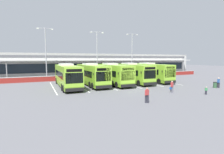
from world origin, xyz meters
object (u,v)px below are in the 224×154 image
lamp_post_west (46,51)px  lamp_post_centre (97,52)px  pedestrian_near_bin (218,82)px  pedestrian_child (206,90)px  lamp_post_east (132,52)px  pedestrian_in_dark_coat (147,95)px  coach_bus_left_centre (92,75)px  litter_bin (215,85)px  coach_bus_right_centre (131,73)px  coach_bus_rightmost (150,72)px  coach_bus_leftmost (67,76)px  coach_bus_centre (112,74)px  pedestrian_with_handbag (172,86)px

lamp_post_west → lamp_post_centre: bearing=1.8°
lamp_post_centre → pedestrian_near_bin: bearing=-59.0°
pedestrian_child → lamp_post_east: 24.74m
pedestrian_in_dark_coat → pedestrian_child: bearing=3.0°
pedestrian_in_dark_coat → lamp_post_west: size_ratio=0.15×
coach_bus_left_centre → pedestrian_near_bin: coach_bus_left_centre is taller
pedestrian_in_dark_coat → litter_bin: (15.40, 3.56, -0.41)m
litter_bin → lamp_post_centre: bearing=120.5°
coach_bus_right_centre → coach_bus_rightmost: 4.58m
lamp_post_west → litter_bin: lamp_post_west is taller
coach_bus_leftmost → pedestrian_child: coach_bus_leftmost is taller
pedestrian_near_bin → lamp_post_centre: bearing=121.0°
coach_bus_left_centre → pedestrian_in_dark_coat: bearing=-83.7°
coach_bus_leftmost → lamp_post_centre: (8.83, 10.90, 4.50)m
lamp_post_west → lamp_post_centre: 11.42m
pedestrian_child → lamp_post_east: size_ratio=0.09×
lamp_post_centre → coach_bus_centre: bearing=-94.1°
pedestrian_child → lamp_post_west: (-17.88, 23.85, 5.75)m
coach_bus_right_centre → lamp_post_centre: 11.80m
coach_bus_left_centre → lamp_post_west: lamp_post_west is taller
coach_bus_leftmost → litter_bin: bearing=-25.7°
coach_bus_rightmost → lamp_post_west: bearing=153.8°
pedestrian_near_bin → lamp_post_east: 22.03m
coach_bus_rightmost → pedestrian_near_bin: 12.47m
coach_bus_right_centre → pedestrian_near_bin: size_ratio=7.50×
lamp_post_west → lamp_post_centre: size_ratio=1.00×
coach_bus_rightmost → litter_bin: size_ratio=13.07×
lamp_post_centre → lamp_post_east: 9.38m
lamp_post_east → coach_bus_right_centre: bearing=-120.5°
lamp_post_centre → litter_bin: (12.45, -21.13, -5.82)m
coach_bus_left_centre → pedestrian_in_dark_coat: 14.50m
coach_bus_centre → coach_bus_rightmost: bearing=5.1°
coach_bus_left_centre → pedestrian_in_dark_coat: (1.58, -14.38, -0.91)m
coach_bus_right_centre → pedestrian_in_dark_coat: coach_bus_right_centre is taller
coach_bus_leftmost → lamp_post_east: lamp_post_east is taller
pedestrian_in_dark_coat → lamp_post_centre: lamp_post_centre is taller
pedestrian_with_handbag → coach_bus_left_centre: bearing=124.8°
coach_bus_right_centre → litter_bin: (8.99, -10.79, -1.32)m
lamp_post_centre → lamp_post_east: same height
coach_bus_leftmost → coach_bus_centre: (8.06, 0.20, 0.00)m
coach_bus_right_centre → litter_bin: size_ratio=13.07×
pedestrian_in_dark_coat → pedestrian_with_handbag: bearing=26.9°
pedestrian_child → lamp_post_west: bearing=126.9°
pedestrian_near_bin → lamp_post_east: size_ratio=0.15×
coach_bus_right_centre → pedestrian_with_handbag: (-0.18, -11.19, -0.93)m
pedestrian_with_handbag → lamp_post_west: (-14.70, 21.18, 5.43)m
coach_bus_rightmost → lamp_post_east: 10.69m
coach_bus_leftmost → pedestrian_near_bin: coach_bus_leftmost is taller
coach_bus_right_centre → coach_bus_rightmost: same height
pedestrian_with_handbag → pedestrian_child: (3.18, -2.67, -0.32)m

